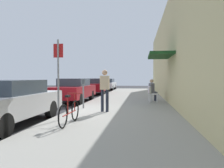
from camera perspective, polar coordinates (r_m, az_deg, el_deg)
The scene contains 14 objects.
ground_plane at distance 9.14m, azimuth -11.64°, elevation -7.74°, with size 60.00×60.00×0.00m, color #2D2D30.
sidewalk_slab at distance 10.61m, azimuth 3.70°, elevation -6.06°, with size 4.50×32.00×0.12m, color #9E9B93.
building_facade at distance 10.70m, azimuth 16.81°, elevation 9.35°, with size 1.40×32.00×5.87m.
parked_car_0 at distance 7.35m, azimuth -26.46°, elevation -4.37°, with size 1.80×4.40×1.43m.
parked_car_1 at distance 13.06m, azimuth -10.46°, elevation -1.57°, with size 1.80×4.40×1.45m.
parked_car_2 at distance 19.18m, azimuth -4.42°, elevation -0.52°, with size 1.80×4.40×1.43m.
parked_car_3 at distance 25.35m, azimuth -1.34°, elevation -0.01°, with size 1.80×4.40×1.38m.
parking_meter at distance 9.48m, azimuth -7.86°, elevation -1.98°, with size 0.12×0.10×1.32m.
street_sign at distance 6.91m, azimuth -14.51°, elevation 2.84°, with size 0.32×0.06×2.60m.
bicycle_0 at distance 6.35m, azimuth -11.55°, elevation -7.56°, with size 0.46×1.71×0.90m.
cafe_chair_0 at distance 11.75m, azimuth 10.96°, elevation -2.57°, with size 0.52×0.52×0.87m.
cafe_chair_1 at distance 12.54m, azimuth 10.79°, elevation -2.29°, with size 0.56×0.56×0.87m.
seated_patron_1 at distance 12.55m, azimuth 11.05°, elevation -1.41°, with size 0.51×0.47×1.29m.
pedestrian_standing at distance 8.42m, azimuth -2.01°, elevation -0.85°, with size 0.36×0.22×1.70m.
Camera 1 is at (3.05, -8.49, 1.50)m, focal length 33.35 mm.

